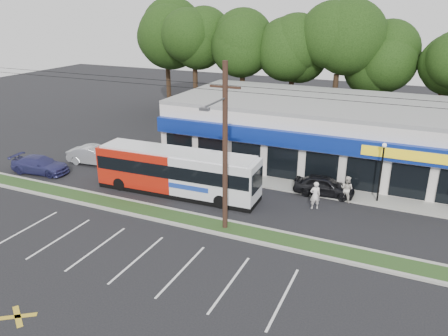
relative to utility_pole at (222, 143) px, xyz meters
name	(u,v)px	position (x,y,z in m)	size (l,w,h in m)	color
ground	(174,226)	(-2.83, -0.93, -5.41)	(120.00, 120.00, 0.00)	black
grass_strip	(182,218)	(-2.83, 0.07, -5.35)	(40.00, 1.60, 0.12)	#253C18
curb_south	(175,224)	(-2.83, -0.78, -5.34)	(40.00, 0.25, 0.14)	#9E9E93
curb_north	(188,213)	(-2.83, 0.92, -5.34)	(40.00, 0.25, 0.14)	#9E9E93
sidewalk	(293,186)	(2.17, 8.07, -5.36)	(32.00, 2.20, 0.10)	#9E9E93
strip_mall	(323,131)	(2.67, 14.99, -2.76)	(25.00, 12.55, 5.30)	beige
utility_pole	(222,143)	(0.00, 0.00, 0.00)	(50.00, 2.77, 10.00)	black
lamp_post	(382,166)	(8.17, 7.87, -2.74)	(0.30, 0.30, 4.25)	black
tree_line	(334,50)	(1.17, 25.07, 3.00)	(46.76, 6.76, 11.83)	black
metrobus	(177,171)	(-5.12, 3.57, -3.71)	(12.05, 2.95, 3.22)	#AF1B0D
car_dark	(324,185)	(4.54, 7.57, -4.69)	(1.71, 4.25, 1.45)	black
car_silver	(95,155)	(-14.61, 6.07, -4.64)	(1.64, 4.71, 1.55)	#A5A8AC
car_blue	(40,165)	(-17.27, 2.59, -4.72)	(1.93, 4.75, 1.38)	navy
pedestrian_a	(315,195)	(4.46, 5.07, -4.45)	(0.70, 0.46, 1.92)	white
pedestrian_b	(347,189)	(6.17, 7.11, -4.49)	(0.90, 0.70, 1.85)	beige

